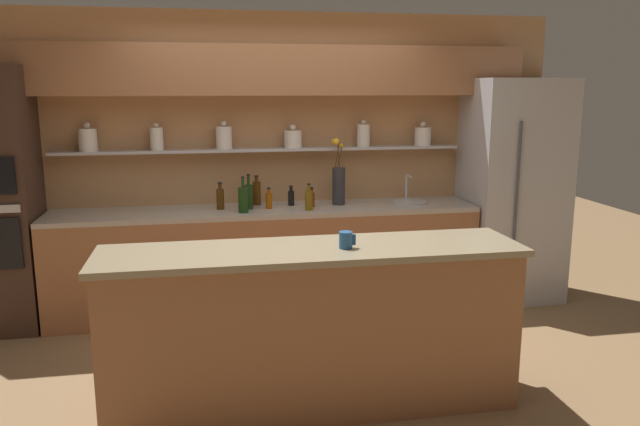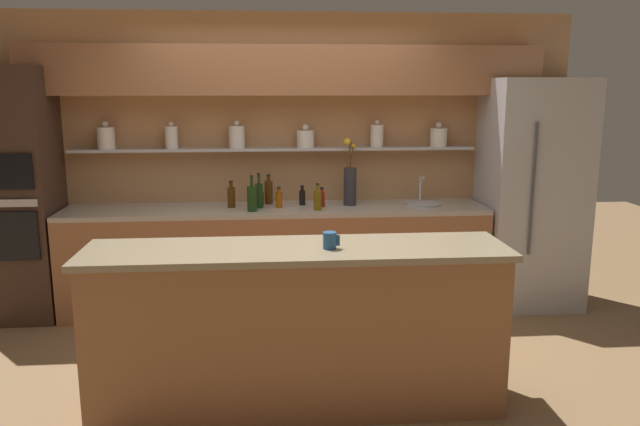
# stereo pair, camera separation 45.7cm
# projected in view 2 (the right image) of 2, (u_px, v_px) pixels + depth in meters

# --- Properties ---
(ground_plane) EXTENTS (12.00, 12.00, 0.00)m
(ground_plane) POSITION_uv_depth(u_px,v_px,m) (294.00, 367.00, 4.42)
(ground_plane) COLOR olive
(back_wall_unit) EXTENTS (5.20, 0.44, 2.60)m
(back_wall_unit) POSITION_uv_depth(u_px,v_px,m) (285.00, 132.00, 5.60)
(back_wall_unit) COLOR tan
(back_wall_unit) RESTS_ON ground_plane
(back_counter_unit) EXTENTS (3.68, 0.62, 0.92)m
(back_counter_unit) POSITION_uv_depth(u_px,v_px,m) (277.00, 258.00, 5.53)
(back_counter_unit) COLOR #99603D
(back_counter_unit) RESTS_ON ground_plane
(island_counter) EXTENTS (2.53, 0.61, 1.02)m
(island_counter) POSITION_uv_depth(u_px,v_px,m) (297.00, 328.00, 3.80)
(island_counter) COLOR #99603D
(island_counter) RESTS_ON ground_plane
(refrigerator) EXTENTS (0.84, 0.73, 2.03)m
(refrigerator) POSITION_uv_depth(u_px,v_px,m) (531.00, 194.00, 5.57)
(refrigerator) COLOR #B7B7BC
(refrigerator) RESTS_ON ground_plane
(oven_tower) EXTENTS (0.64, 0.64, 2.12)m
(oven_tower) POSITION_uv_depth(u_px,v_px,m) (16.00, 195.00, 5.23)
(oven_tower) COLOR #3D281E
(oven_tower) RESTS_ON ground_plane
(flower_vase) EXTENTS (0.12, 0.14, 0.59)m
(flower_vase) POSITION_uv_depth(u_px,v_px,m) (350.00, 183.00, 5.51)
(flower_vase) COLOR #2D2D33
(flower_vase) RESTS_ON back_counter_unit
(sink_fixture) EXTENTS (0.31, 0.31, 0.25)m
(sink_fixture) POSITION_uv_depth(u_px,v_px,m) (423.00, 202.00, 5.55)
(sink_fixture) COLOR #B7B7BC
(sink_fixture) RESTS_ON back_counter_unit
(bottle_sauce_0) EXTENTS (0.05, 0.05, 0.18)m
(bottle_sauce_0) POSITION_uv_depth(u_px,v_px,m) (302.00, 197.00, 5.54)
(bottle_sauce_0) COLOR black
(bottle_sauce_0) RESTS_ON back_counter_unit
(bottle_oil_1) EXTENTS (0.07, 0.07, 0.23)m
(bottle_oil_1) POSITION_uv_depth(u_px,v_px,m) (318.00, 200.00, 5.30)
(bottle_oil_1) COLOR brown
(bottle_oil_1) RESTS_ON back_counter_unit
(bottle_wine_2) EXTENTS (0.08, 0.08, 0.31)m
(bottle_wine_2) POSITION_uv_depth(u_px,v_px,m) (252.00, 198.00, 5.25)
(bottle_wine_2) COLOR #193814
(bottle_wine_2) RESTS_ON back_counter_unit
(bottle_spirit_3) EXTENTS (0.07, 0.07, 0.23)m
(bottle_spirit_3) POSITION_uv_depth(u_px,v_px,m) (231.00, 197.00, 5.42)
(bottle_spirit_3) COLOR #4C2D0C
(bottle_spirit_3) RESTS_ON back_counter_unit
(bottle_sauce_4) EXTENTS (0.06, 0.06, 0.18)m
(bottle_sauce_4) POSITION_uv_depth(u_px,v_px,m) (279.00, 199.00, 5.41)
(bottle_sauce_4) COLOR #9E4C0A
(bottle_sauce_4) RESTS_ON back_counter_unit
(bottle_wine_5) EXTENTS (0.07, 0.07, 0.30)m
(bottle_wine_5) POSITION_uv_depth(u_px,v_px,m) (259.00, 195.00, 5.40)
(bottle_wine_5) COLOR #193814
(bottle_wine_5) RESTS_ON back_counter_unit
(bottle_spirit_6) EXTENTS (0.07, 0.07, 0.26)m
(bottle_spirit_6) POSITION_uv_depth(u_px,v_px,m) (269.00, 192.00, 5.59)
(bottle_spirit_6) COLOR #4C2D0C
(bottle_spirit_6) RESTS_ON back_counter_unit
(bottle_sauce_7) EXTENTS (0.05, 0.05, 0.17)m
(bottle_sauce_7) POSITION_uv_depth(u_px,v_px,m) (322.00, 199.00, 5.45)
(bottle_sauce_7) COLOR maroon
(bottle_sauce_7) RESTS_ON back_counter_unit
(bottle_sauce_8) EXTENTS (0.05, 0.05, 0.16)m
(bottle_sauce_8) POSITION_uv_depth(u_px,v_px,m) (261.00, 198.00, 5.52)
(bottle_sauce_8) COLOR maroon
(bottle_sauce_8) RESTS_ON back_counter_unit
(coffee_mug) EXTENTS (0.10, 0.08, 0.10)m
(coffee_mug) POSITION_uv_depth(u_px,v_px,m) (330.00, 240.00, 3.65)
(coffee_mug) COLOR #235184
(coffee_mug) RESTS_ON island_counter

